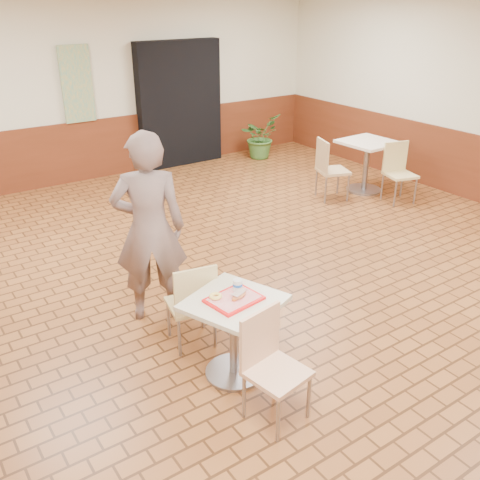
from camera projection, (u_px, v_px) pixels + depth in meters
room_shell at (310, 155)px, 5.18m from camera, size 8.01×10.01×3.01m
wainscot_band at (304, 248)px, 5.60m from camera, size 8.00×10.00×1.00m
corridor_doorway at (180, 105)px, 9.61m from camera, size 1.60×0.22×2.20m
promo_poster at (77, 84)px, 8.53m from camera, size 0.50×0.03×1.20m
main_table at (234, 325)px, 4.33m from camera, size 0.68×0.68×0.72m
chair_main_front at (270, 361)px, 3.91m from camera, size 0.46×0.46×0.86m
chair_main_back at (193, 301)px, 4.69m from camera, size 0.45×0.45×0.84m
customer at (149, 229)px, 4.97m from camera, size 0.80×0.69×1.87m
serving_tray at (234, 299)px, 4.22m from camera, size 0.40×0.31×0.03m
ring_donut at (216, 296)px, 4.21m from camera, size 0.13×0.13×0.03m
long_john_donut at (239, 295)px, 4.21m from camera, size 0.17×0.13×0.05m
paper_cup at (238, 285)px, 4.30m from camera, size 0.08×0.08×0.10m
second_table at (367, 158)px, 8.48m from camera, size 0.77×0.77×0.82m
chair_second_left at (329, 166)px, 8.15m from camera, size 0.55×0.55×0.94m
chair_second_front at (398, 169)px, 8.12m from camera, size 0.51×0.51×0.89m
potted_plant at (260, 136)px, 10.29m from camera, size 0.95×0.90×0.83m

